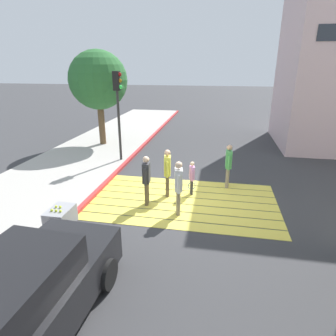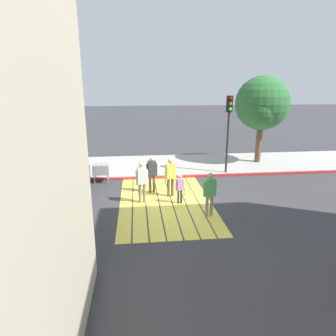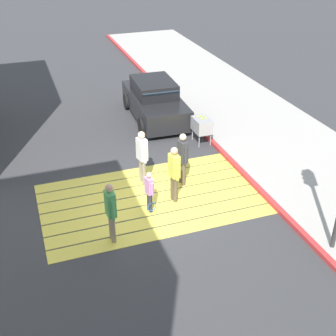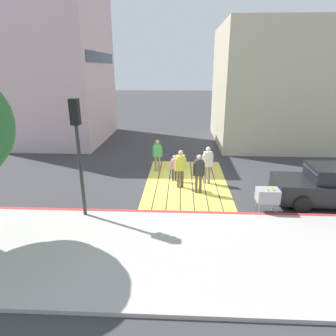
{
  "view_description": "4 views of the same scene",
  "coord_description": "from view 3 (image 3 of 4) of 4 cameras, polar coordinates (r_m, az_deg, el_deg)",
  "views": [
    {
      "loc": [
        1.09,
        -8.91,
        4.48
      ],
      "look_at": [
        -0.54,
        -0.09,
        1.22
      ],
      "focal_mm": 30.3,
      "sensor_mm": 36.0,
      "label": 1
    },
    {
      "loc": [
        11.27,
        -1.12,
        4.75
      ],
      "look_at": [
        -0.75,
        0.19,
        1.28
      ],
      "focal_mm": 30.9,
      "sensor_mm": 36.0,
      "label": 2
    },
    {
      "loc": [
        3.2,
        10.58,
        7.4
      ],
      "look_at": [
        -0.55,
        0.0,
        0.96
      ],
      "focal_mm": 47.78,
      "sensor_mm": 36.0,
      "label": 3
    },
    {
      "loc": [
        -12.86,
        0.27,
        5.16
      ],
      "look_at": [
        -0.6,
        0.85,
        0.91
      ],
      "focal_mm": 30.99,
      "sensor_mm": 36.0,
      "label": 4
    }
  ],
  "objects": [
    {
      "name": "ground_plane",
      "position": [
        13.31,
        -2.25,
        -3.96
      ],
      "size": [
        120.0,
        120.0,
        0.0
      ],
      "primitive_type": "plane",
      "color": "#38383A"
    },
    {
      "name": "crosswalk_stripes",
      "position": [
        13.3,
        -2.25,
        -3.94
      ],
      "size": [
        6.4,
        3.8,
        0.01
      ],
      "color": "#EAD64C",
      "rests_on": "ground"
    },
    {
      "name": "sidewalk_west",
      "position": [
        15.6,
        17.76,
        0.24
      ],
      "size": [
        4.8,
        40.0,
        0.12
      ],
      "primitive_type": "cube",
      "color": "#ADA8A0",
      "rests_on": "ground"
    },
    {
      "name": "curb_painted",
      "position": [
        14.4,
        10.17,
        -1.28
      ],
      "size": [
        0.16,
        40.0,
        0.13
      ],
      "primitive_type": "cube",
      "color": "#BC3333",
      "rests_on": "ground"
    },
    {
      "name": "car_parked_near_curb",
      "position": [
        18.34,
        -1.69,
        8.53
      ],
      "size": [
        2.12,
        4.37,
        1.57
      ],
      "color": "black",
      "rests_on": "ground"
    },
    {
      "name": "tennis_ball_cart",
      "position": [
        16.29,
        4.34,
        5.47
      ],
      "size": [
        0.56,
        0.8,
        1.02
      ],
      "color": "#99999E",
      "rests_on": "ground"
    },
    {
      "name": "pedestrian_adult_lead",
      "position": [
        12.7,
        0.79,
        -0.31
      ],
      "size": [
        0.27,
        0.51,
        1.75
      ],
      "color": "brown",
      "rests_on": "ground"
    },
    {
      "name": "pedestrian_adult_trailing",
      "position": [
        11.25,
        -7.33,
        -5.16
      ],
      "size": [
        0.24,
        0.5,
        1.71
      ],
      "color": "gray",
      "rests_on": "ground"
    },
    {
      "name": "pedestrian_adult_side",
      "position": [
        13.52,
        1.88,
        1.61
      ],
      "size": [
        0.25,
        0.5,
        1.72
      ],
      "color": "brown",
      "rests_on": "ground"
    },
    {
      "name": "pedestrian_teen_behind",
      "position": [
        13.58,
        -3.33,
        1.83
      ],
      "size": [
        0.29,
        0.51,
        1.77
      ],
      "color": "gray",
      "rests_on": "ground"
    },
    {
      "name": "pedestrian_child_with_racket",
      "position": [
        12.39,
        -2.39,
        -2.84
      ],
      "size": [
        0.28,
        0.42,
        1.27
      ],
      "color": "#333338",
      "rests_on": "ground"
    }
  ]
}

